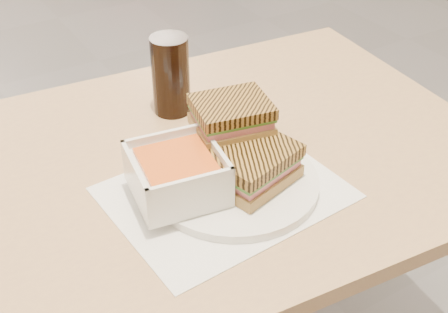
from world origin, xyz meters
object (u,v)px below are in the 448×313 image
soup_bowl (177,175)px  panini_lower (252,164)px  cola_glass (171,75)px  main_table (155,221)px  plate (235,182)px

soup_bowl → panini_lower: 0.12m
soup_bowl → cola_glass: cola_glass is taller
panini_lower → cola_glass: (0.00, 0.28, 0.03)m
main_table → soup_bowl: size_ratio=8.30×
main_table → cola_glass: size_ratio=8.36×
main_table → plate: plate is taller
main_table → soup_bowl: 0.19m
main_table → panini_lower: 0.24m
panini_lower → cola_glass: cola_glass is taller
main_table → soup_bowl: soup_bowl is taller
soup_bowl → panini_lower: size_ratio=0.98×
cola_glass → plate: bearing=-95.2°
main_table → plate: size_ratio=4.69×
soup_bowl → cola_glass: (0.12, 0.24, 0.03)m
plate → cola_glass: cola_glass is taller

